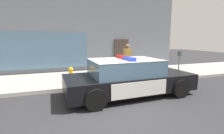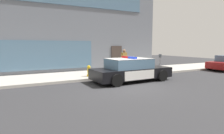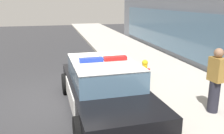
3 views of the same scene
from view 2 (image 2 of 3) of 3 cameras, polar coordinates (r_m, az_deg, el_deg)
The scene contains 7 objects.
ground at distance 9.75m, azimuth 3.19°, elevation -6.08°, with size 48.00×48.00×0.00m, color #303033.
sidewalk at distance 13.32m, azimuth -5.80°, elevation -2.32°, with size 48.00×3.57×0.15m, color #B2ADA3.
storefront_building at distance 19.10m, azimuth -22.23°, elevation 11.51°, with size 19.57×9.83×7.85m.
police_cruiser at distance 11.21m, azimuth 5.78°, elevation -0.90°, with size 4.88×2.23×1.49m.
fire_hydrant at distance 12.10m, azimuth -7.11°, elevation -1.21°, with size 0.34×0.39×0.73m.
pedestrian_on_sidewalk at distance 14.03m, azimuth 3.73°, elevation 2.01°, with size 0.43×0.30×1.71m.
parking_meter at distance 14.54m, azimuth 14.57°, elevation 2.24°, with size 0.12×0.18×1.34m.
Camera 2 is at (-4.88, -8.16, 2.15)m, focal length 29.70 mm.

